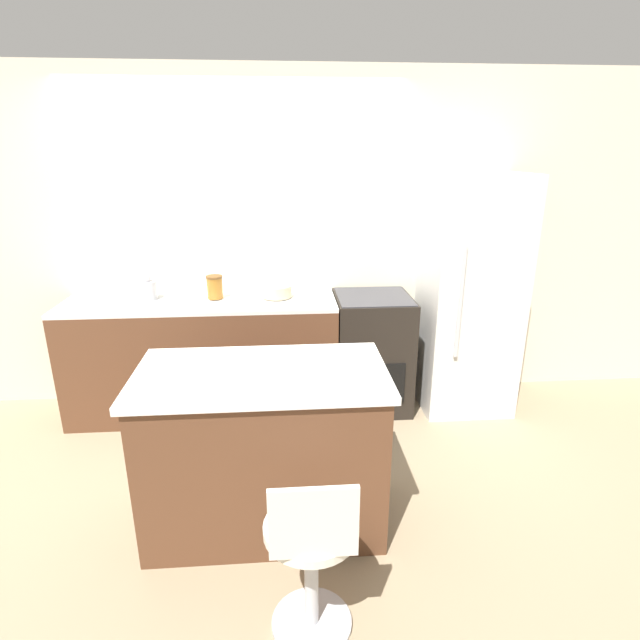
{
  "coord_description": "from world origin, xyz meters",
  "views": [
    {
      "loc": [
        0.32,
        -3.35,
        1.99
      ],
      "look_at": [
        0.55,
        -0.34,
        0.97
      ],
      "focal_mm": 28.0,
      "sensor_mm": 36.0,
      "label": 1
    }
  ],
  "objects_px": {
    "stool_chair": "(312,557)",
    "kettle": "(146,289)",
    "oven_range": "(372,352)",
    "refrigerator": "(469,296)",
    "mixing_bowl": "(277,291)"
  },
  "relations": [
    {
      "from": "stool_chair",
      "to": "kettle",
      "type": "height_order",
      "value": "kettle"
    },
    {
      "from": "oven_range",
      "to": "refrigerator",
      "type": "height_order",
      "value": "refrigerator"
    },
    {
      "from": "kettle",
      "to": "mixing_bowl",
      "type": "xyz_separation_m",
      "value": [
        0.98,
        0.0,
        -0.04
      ]
    },
    {
      "from": "oven_range",
      "to": "kettle",
      "type": "xyz_separation_m",
      "value": [
        -1.72,
        0.04,
        0.55
      ]
    },
    {
      "from": "refrigerator",
      "to": "stool_chair",
      "type": "height_order",
      "value": "refrigerator"
    },
    {
      "from": "kettle",
      "to": "oven_range",
      "type": "bearing_deg",
      "value": -1.48
    },
    {
      "from": "stool_chair",
      "to": "mixing_bowl",
      "type": "relative_size",
      "value": 3.74
    },
    {
      "from": "kettle",
      "to": "mixing_bowl",
      "type": "distance_m",
      "value": 0.98
    },
    {
      "from": "refrigerator",
      "to": "stool_chair",
      "type": "bearing_deg",
      "value": -124.01
    },
    {
      "from": "oven_range",
      "to": "mixing_bowl",
      "type": "distance_m",
      "value": 0.9
    },
    {
      "from": "oven_range",
      "to": "kettle",
      "type": "relative_size",
      "value": 4.43
    },
    {
      "from": "refrigerator",
      "to": "mixing_bowl",
      "type": "distance_m",
      "value": 1.49
    },
    {
      "from": "oven_range",
      "to": "stool_chair",
      "type": "bearing_deg",
      "value": -106.69
    },
    {
      "from": "stool_chair",
      "to": "refrigerator",
      "type": "bearing_deg",
      "value": 55.99
    },
    {
      "from": "stool_chair",
      "to": "kettle",
      "type": "relative_size",
      "value": 4.04
    }
  ]
}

